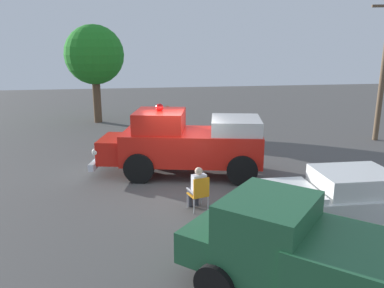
% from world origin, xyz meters
% --- Properties ---
extents(ground_plane, '(60.00, 60.00, 0.00)m').
position_xyz_m(ground_plane, '(0.00, 0.00, 0.00)').
color(ground_plane, '#514F4C').
extents(vintage_fire_truck, '(3.52, 6.29, 2.59)m').
position_xyz_m(vintage_fire_truck, '(-0.79, 0.21, 1.20)').
color(vintage_fire_truck, black).
rests_on(vintage_fire_truck, ground).
extents(classic_hot_rod, '(2.02, 4.41, 1.46)m').
position_xyz_m(classic_hot_rod, '(3.89, 3.57, 0.75)').
color(classic_hot_rod, black).
rests_on(classic_hot_rod, ground).
extents(parked_pickup, '(4.56, 4.76, 1.90)m').
position_xyz_m(parked_pickup, '(6.85, 1.38, 0.99)').
color(parked_pickup, black).
rests_on(parked_pickup, ground).
extents(lawn_chair_near_truck, '(0.61, 0.62, 1.02)m').
position_xyz_m(lawn_chair_near_truck, '(2.48, 0.13, 0.59)').
color(lawn_chair_near_truck, '#B7BABF').
rests_on(lawn_chair_near_truck, ground).
extents(lawn_chair_by_car, '(0.64, 0.64, 1.02)m').
position_xyz_m(lawn_chair_by_car, '(5.20, 0.22, 0.59)').
color(lawn_chair_by_car, '#B7BABF').
rests_on(lawn_chair_by_car, ground).
extents(spectator_seated, '(0.61, 0.50, 1.29)m').
position_xyz_m(spectator_seated, '(2.35, 0.09, 0.70)').
color(spectator_seated, '#383842').
rests_on(spectator_seated, ground).
extents(spectator_standing, '(0.41, 0.62, 1.68)m').
position_xyz_m(spectator_standing, '(-6.41, 0.12, 0.96)').
color(spectator_standing, '#2D334C').
rests_on(spectator_standing, ground).
extents(oak_tree_left, '(3.46, 3.46, 5.76)m').
position_xyz_m(oak_tree_left, '(-11.27, -3.65, 3.98)').
color(oak_tree_left, brown).
rests_on(oak_tree_left, ground).
extents(utility_pole, '(0.58, 1.67, 6.92)m').
position_xyz_m(utility_pole, '(-4.40, 10.29, 3.60)').
color(utility_pole, brown).
rests_on(utility_pole, ground).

